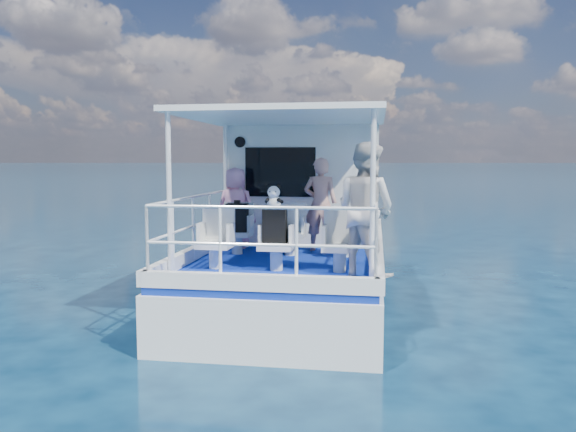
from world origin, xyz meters
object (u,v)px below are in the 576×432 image
Objects in this scene: passenger_stbd_aft at (365,210)px; backpack_center at (275,227)px; panda at (274,197)px; passenger_port_fwd at (236,208)px.

backpack_center is at bearing 27.46° from passenger_stbd_aft.
passenger_stbd_aft is at bearing -7.58° from panda.
passenger_port_fwd reaches higher than panda.
passenger_port_fwd is 4.21× the size of panda.
panda is at bearing 124.14° from passenger_port_fwd.
panda is (-1.27, 0.17, 0.15)m from passenger_stbd_aft.
passenger_port_fwd is at bearing 118.45° from backpack_center.
passenger_stbd_aft is at bearing 143.35° from passenger_port_fwd.
panda is at bearing -111.68° from backpack_center.
passenger_stbd_aft reaches higher than passenger_port_fwd.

